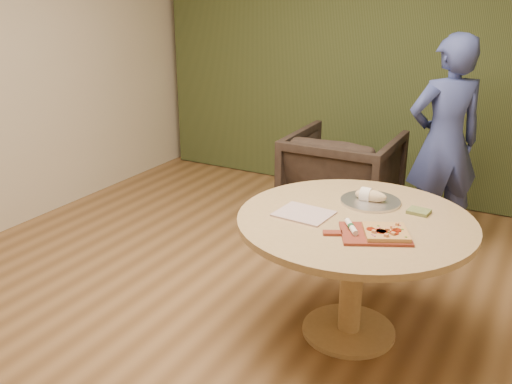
{
  "coord_description": "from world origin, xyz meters",
  "views": [
    {
      "loc": [
        1.54,
        -2.41,
        1.99
      ],
      "look_at": [
        0.06,
        0.25,
        0.87
      ],
      "focal_mm": 40.0,
      "sensor_mm": 36.0,
      "label": 1
    }
  ],
  "objects_px": {
    "cutlery_roll": "(351,227)",
    "armchair": "(343,174)",
    "serving_tray": "(370,201)",
    "pizza_paddle": "(373,234)",
    "flatbread_pizza": "(386,232)",
    "pedestal_table": "(354,241)",
    "bread_roll": "(369,195)",
    "person_standing": "(444,143)"
  },
  "relations": [
    {
      "from": "cutlery_roll",
      "to": "person_standing",
      "type": "relative_size",
      "value": 0.11
    },
    {
      "from": "pizza_paddle",
      "to": "serving_tray",
      "type": "relative_size",
      "value": 1.33
    },
    {
      "from": "pizza_paddle",
      "to": "serving_tray",
      "type": "height_order",
      "value": "serving_tray"
    },
    {
      "from": "cutlery_roll",
      "to": "armchair",
      "type": "distance_m",
      "value": 1.92
    },
    {
      "from": "pedestal_table",
      "to": "pizza_paddle",
      "type": "bearing_deg",
      "value": -48.66
    },
    {
      "from": "cutlery_roll",
      "to": "serving_tray",
      "type": "height_order",
      "value": "cutlery_roll"
    },
    {
      "from": "flatbread_pizza",
      "to": "serving_tray",
      "type": "distance_m",
      "value": 0.49
    },
    {
      "from": "armchair",
      "to": "person_standing",
      "type": "height_order",
      "value": "person_standing"
    },
    {
      "from": "cutlery_roll",
      "to": "flatbread_pizza",
      "type": "bearing_deg",
      "value": -25.7
    },
    {
      "from": "armchair",
      "to": "bread_roll",
      "type": "bearing_deg",
      "value": 115.27
    },
    {
      "from": "pizza_paddle",
      "to": "armchair",
      "type": "height_order",
      "value": "armchair"
    },
    {
      "from": "pizza_paddle",
      "to": "serving_tray",
      "type": "bearing_deg",
      "value": 83.48
    },
    {
      "from": "pizza_paddle",
      "to": "serving_tray",
      "type": "xyz_separation_m",
      "value": [
        -0.16,
        0.45,
        -0.0
      ]
    },
    {
      "from": "flatbread_pizza",
      "to": "armchair",
      "type": "bearing_deg",
      "value": 116.92
    },
    {
      "from": "pedestal_table",
      "to": "armchair",
      "type": "bearing_deg",
      "value": 112.79
    },
    {
      "from": "pedestal_table",
      "to": "cutlery_roll",
      "type": "bearing_deg",
      "value": -77.52
    },
    {
      "from": "pedestal_table",
      "to": "pizza_paddle",
      "type": "height_order",
      "value": "pizza_paddle"
    },
    {
      "from": "pizza_paddle",
      "to": "flatbread_pizza",
      "type": "bearing_deg",
      "value": -15.04
    },
    {
      "from": "armchair",
      "to": "pedestal_table",
      "type": "bearing_deg",
      "value": 111.66
    },
    {
      "from": "serving_tray",
      "to": "armchair",
      "type": "distance_m",
      "value": 1.48
    },
    {
      "from": "bread_roll",
      "to": "cutlery_roll",
      "type": "bearing_deg",
      "value": -82.98
    },
    {
      "from": "serving_tray",
      "to": "armchair",
      "type": "relative_size",
      "value": 0.4
    },
    {
      "from": "cutlery_roll",
      "to": "armchair",
      "type": "relative_size",
      "value": 0.2
    },
    {
      "from": "flatbread_pizza",
      "to": "bread_roll",
      "type": "relative_size",
      "value": 1.53
    },
    {
      "from": "serving_tray",
      "to": "bread_roll",
      "type": "bearing_deg",
      "value": 180.0
    },
    {
      "from": "pedestal_table",
      "to": "flatbread_pizza",
      "type": "relative_size",
      "value": 4.51
    },
    {
      "from": "cutlery_roll",
      "to": "armchair",
      "type": "height_order",
      "value": "armchair"
    },
    {
      "from": "cutlery_roll",
      "to": "bread_roll",
      "type": "xyz_separation_m",
      "value": [
        -0.06,
        0.46,
        0.01
      ]
    },
    {
      "from": "armchair",
      "to": "person_standing",
      "type": "bearing_deg",
      "value": 178.69
    },
    {
      "from": "pedestal_table",
      "to": "armchair",
      "type": "xyz_separation_m",
      "value": [
        -0.66,
        1.56,
        -0.16
      ]
    },
    {
      "from": "flatbread_pizza",
      "to": "person_standing",
      "type": "xyz_separation_m",
      "value": [
        -0.07,
        1.73,
        0.05
      ]
    },
    {
      "from": "pizza_paddle",
      "to": "flatbread_pizza",
      "type": "relative_size",
      "value": 1.6
    },
    {
      "from": "pedestal_table",
      "to": "bread_roll",
      "type": "height_order",
      "value": "bread_roll"
    },
    {
      "from": "flatbread_pizza",
      "to": "serving_tray",
      "type": "xyz_separation_m",
      "value": [
        -0.23,
        0.43,
        -0.02
      ]
    },
    {
      "from": "pizza_paddle",
      "to": "bread_roll",
      "type": "relative_size",
      "value": 2.44
    },
    {
      "from": "serving_tray",
      "to": "armchair",
      "type": "height_order",
      "value": "armchair"
    },
    {
      "from": "cutlery_roll",
      "to": "bread_roll",
      "type": "relative_size",
      "value": 0.91
    },
    {
      "from": "cutlery_roll",
      "to": "bread_roll",
      "type": "distance_m",
      "value": 0.47
    },
    {
      "from": "pedestal_table",
      "to": "person_standing",
      "type": "xyz_separation_m",
      "value": [
        0.15,
        1.56,
        0.22
      ]
    },
    {
      "from": "flatbread_pizza",
      "to": "cutlery_roll",
      "type": "bearing_deg",
      "value": -170.65
    },
    {
      "from": "cutlery_roll",
      "to": "serving_tray",
      "type": "bearing_deg",
      "value": 60.89
    },
    {
      "from": "pedestal_table",
      "to": "serving_tray",
      "type": "xyz_separation_m",
      "value": [
        -0.01,
        0.27,
        0.15
      ]
    }
  ]
}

